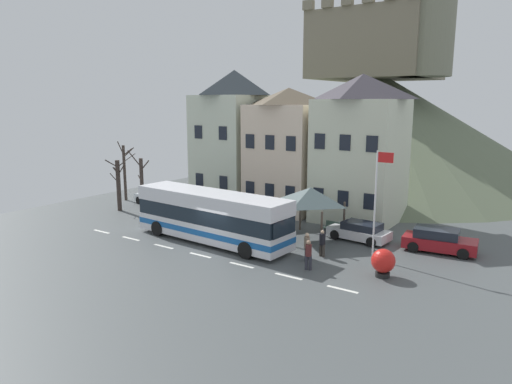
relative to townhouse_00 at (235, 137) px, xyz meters
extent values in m
cube|color=#494E50|center=(7.61, -12.36, -5.79)|extent=(40.00, 60.00, 0.06)
cube|color=silver|center=(-1.39, -13.63, -5.76)|extent=(1.60, 0.20, 0.01)
cube|color=silver|center=(1.61, -13.63, -5.76)|extent=(1.60, 0.20, 0.01)
cube|color=silver|center=(4.61, -13.63, -5.76)|extent=(1.60, 0.20, 0.01)
cube|color=silver|center=(7.61, -13.63, -5.76)|extent=(1.60, 0.20, 0.01)
cube|color=silver|center=(10.61, -13.63, -5.76)|extent=(1.60, 0.20, 0.01)
cube|color=silver|center=(13.61, -13.63, -5.76)|extent=(1.60, 0.20, 0.01)
cube|color=silver|center=(16.61, -13.63, -5.76)|extent=(1.60, 0.20, 0.01)
cube|color=beige|center=(0.00, 0.00, -1.08)|extent=(5.24, 6.72, 9.38)
pyramid|color=#2B3338|center=(0.00, 0.00, 4.69)|extent=(5.24, 6.72, 2.15)
cube|color=black|center=(-1.31, -3.39, -3.52)|extent=(0.80, 0.06, 1.10)
cube|color=black|center=(1.31, -3.39, -3.52)|extent=(0.80, 0.06, 1.10)
cube|color=black|center=(-1.31, -3.39, 0.55)|extent=(0.80, 0.06, 1.10)
cube|color=black|center=(1.31, -3.39, 0.55)|extent=(0.80, 0.06, 1.10)
cube|color=beige|center=(5.85, -0.63, -1.47)|extent=(5.53, 5.46, 8.60)
pyramid|color=brown|center=(5.85, -0.63, 3.50)|extent=(5.53, 5.46, 1.33)
cube|color=black|center=(4.01, -3.39, -3.71)|extent=(0.80, 0.06, 1.10)
cube|color=black|center=(5.85, -3.39, -3.71)|extent=(0.80, 0.06, 1.10)
cube|color=black|center=(7.70, -3.39, -3.71)|extent=(0.80, 0.06, 1.10)
cube|color=black|center=(4.01, -3.39, 0.03)|extent=(0.80, 0.06, 1.10)
cube|color=black|center=(5.85, -3.39, 0.03)|extent=(0.80, 0.06, 1.10)
cube|color=black|center=(7.70, -3.39, 0.03)|extent=(0.80, 0.06, 1.10)
cube|color=beige|center=(11.99, -0.54, -1.25)|extent=(5.78, 5.64, 9.02)
pyramid|color=#3B373F|center=(11.99, -0.54, 4.16)|extent=(5.78, 5.64, 1.80)
cube|color=black|center=(10.07, -3.39, -3.61)|extent=(0.80, 0.06, 1.10)
cube|color=black|center=(11.99, -3.39, -3.61)|extent=(0.80, 0.06, 1.10)
cube|color=black|center=(13.92, -3.39, -3.61)|extent=(0.80, 0.06, 1.10)
cube|color=black|center=(10.07, -3.39, 0.32)|extent=(0.80, 0.06, 1.10)
cube|color=black|center=(11.99, -3.39, 0.32)|extent=(0.80, 0.06, 1.10)
cube|color=black|center=(13.92, -3.39, 0.32)|extent=(0.80, 0.06, 1.10)
cone|color=#5E6A51|center=(5.79, 18.73, 0.35)|extent=(41.11, 41.11, 12.24)
cube|color=#766E5A|center=(5.79, 18.73, 9.00)|extent=(12.08, 12.08, 7.02)
cylinder|color=slate|center=(11.83, 15.71, 9.95)|extent=(5.24, 5.24, 8.90)
cube|color=#766E5A|center=(0.30, 12.69, 12.99)|extent=(1.10, 0.70, 0.96)
cube|color=#766E5A|center=(2.50, 12.69, 12.99)|extent=(1.10, 0.70, 0.96)
cube|color=#766E5A|center=(4.70, 12.69, 12.99)|extent=(1.10, 0.70, 0.96)
cube|color=silver|center=(6.44, -11.15, -4.95)|extent=(11.31, 3.22, 1.13)
cube|color=#1959A5|center=(6.44, -11.15, -4.89)|extent=(11.33, 3.24, 0.36)
cube|color=#19232D|center=(6.44, -11.15, -3.91)|extent=(11.21, 3.17, 0.95)
cube|color=silver|center=(6.44, -11.15, -2.98)|extent=(11.31, 3.22, 0.89)
cube|color=#19232D|center=(12.03, -11.49, -3.91)|extent=(0.19, 2.14, 0.92)
cylinder|color=black|center=(10.30, -10.16, -5.26)|extent=(1.02, 0.34, 1.00)
cylinder|color=black|center=(10.16, -12.60, -5.26)|extent=(1.02, 0.34, 1.00)
cylinder|color=black|center=(2.72, -9.70, -5.26)|extent=(1.02, 0.34, 1.00)
cylinder|color=black|center=(2.57, -12.14, -5.26)|extent=(1.02, 0.34, 1.00)
cylinder|color=#473D33|center=(9.74, -5.48, -4.56)|extent=(0.14, 0.14, 2.40)
cylinder|color=#473D33|center=(13.04, -5.48, -4.56)|extent=(0.14, 0.14, 2.40)
cylinder|color=#473D33|center=(9.74, -8.78, -4.56)|extent=(0.14, 0.14, 2.40)
cylinder|color=#473D33|center=(13.04, -8.78, -4.56)|extent=(0.14, 0.14, 2.40)
pyramid|color=#465658|center=(11.39, -7.13, -2.84)|extent=(3.60, 3.60, 1.05)
cube|color=maroon|center=(19.02, -5.03, -5.24)|extent=(4.34, 2.22, 0.69)
cube|color=#1E232D|center=(18.82, -5.05, -4.63)|extent=(2.66, 1.83, 0.54)
cylinder|color=black|center=(20.30, -4.03, -5.44)|extent=(0.66, 0.27, 0.64)
cylinder|color=black|center=(20.48, -5.71, -5.44)|extent=(0.66, 0.27, 0.64)
cylinder|color=black|center=(17.56, -4.34, -5.44)|extent=(0.66, 0.27, 0.64)
cylinder|color=black|center=(17.75, -6.02, -5.44)|extent=(0.66, 0.27, 0.64)
cube|color=silver|center=(14.12, -5.53, -5.29)|extent=(4.01, 2.06, 0.59)
cube|color=#1E232D|center=(14.32, -5.55, -4.77)|extent=(2.45, 1.72, 0.46)
cylinder|color=black|center=(12.78, -6.25, -5.44)|extent=(0.65, 0.25, 0.64)
cylinder|color=black|center=(12.92, -4.60, -5.44)|extent=(0.65, 0.25, 0.64)
cylinder|color=black|center=(15.33, -6.47, -5.44)|extent=(0.65, 0.25, 0.64)
cylinder|color=black|center=(15.47, -4.81, -5.44)|extent=(0.65, 0.25, 0.64)
cube|color=white|center=(-4.61, -5.30, -5.26)|extent=(4.35, 2.19, 0.64)
cube|color=#1E232D|center=(-4.82, -5.28, -4.66)|extent=(2.66, 1.82, 0.57)
cylinder|color=black|center=(-3.15, -4.56, -5.44)|extent=(0.66, 0.26, 0.64)
cylinder|color=black|center=(-3.31, -6.29, -5.44)|extent=(0.66, 0.26, 0.64)
cylinder|color=black|center=(-5.92, -4.31, -5.44)|extent=(0.66, 0.26, 0.64)
cylinder|color=black|center=(-6.07, -6.04, -5.44)|extent=(0.66, 0.26, 0.64)
cube|color=slate|center=(1.19, -6.03, -5.28)|extent=(4.16, 1.88, 0.60)
cube|color=#1E232D|center=(1.40, -6.04, -4.68)|extent=(2.51, 1.64, 0.60)
cylinder|color=black|center=(-0.19, -6.87, -5.44)|extent=(0.64, 0.21, 0.64)
cylinder|color=black|center=(-0.16, -5.14, -5.44)|extent=(0.64, 0.21, 0.64)
cylinder|color=black|center=(2.54, -6.92, -5.44)|extent=(0.64, 0.21, 0.64)
cylinder|color=black|center=(2.57, -5.19, -5.44)|extent=(0.64, 0.21, 0.64)
cylinder|color=#2D2D38|center=(13.88, -12.24, -5.35)|extent=(0.17, 0.17, 0.83)
cylinder|color=#2D2D38|center=(14.08, -12.17, -5.35)|extent=(0.17, 0.17, 0.83)
cylinder|color=#512323|center=(13.98, -12.20, -4.67)|extent=(0.33, 0.33, 0.63)
sphere|color=#9E7A60|center=(13.98, -12.20, -4.24)|extent=(0.23, 0.23, 0.23)
cylinder|color=black|center=(13.24, -11.05, -5.38)|extent=(0.18, 0.18, 0.76)
cylinder|color=black|center=(13.18, -10.84, -5.38)|extent=(0.18, 0.18, 0.76)
cylinder|color=#7F6B56|center=(13.21, -10.95, -4.71)|extent=(0.32, 0.32, 0.69)
sphere|color=#D1AD89|center=(13.21, -10.95, -4.25)|extent=(0.23, 0.23, 0.23)
cylinder|color=#38332D|center=(13.71, -9.84, -5.38)|extent=(0.17, 0.17, 0.77)
cylinder|color=#38332D|center=(13.50, -9.78, -5.38)|extent=(0.17, 0.17, 0.77)
cylinder|color=black|center=(13.61, -9.81, -4.72)|extent=(0.36, 0.36, 0.66)
sphere|color=#D1AD89|center=(13.61, -9.81, -4.29)|extent=(0.21, 0.21, 0.21)
cube|color=#33473D|center=(12.40, -5.31, -5.31)|extent=(1.66, 0.45, 0.08)
cube|color=#33473D|center=(12.40, -5.08, -5.09)|extent=(1.66, 0.06, 0.40)
cube|color=#2D2D33|center=(11.65, -5.31, -5.54)|extent=(0.08, 0.36, 0.45)
cube|color=#2D2D33|center=(13.15, -5.31, -5.54)|extent=(0.08, 0.36, 0.45)
cylinder|color=silver|center=(16.19, -8.56, -2.65)|extent=(0.10, 0.10, 6.22)
cube|color=red|center=(16.64, -8.56, 0.11)|extent=(0.90, 0.03, 0.56)
cylinder|color=black|center=(17.63, -10.96, -5.64)|extent=(0.74, 0.74, 0.25)
sphere|color=red|center=(17.63, -10.96, -4.90)|extent=(1.23, 1.23, 1.23)
cylinder|color=#382D28|center=(-8.27, -5.61, -3.26)|extent=(0.26, 0.26, 5.00)
cylinder|color=#382D28|center=(-8.01, -5.17, -1.89)|extent=(0.59, 0.94, 0.72)
cylinder|color=#382D28|center=(-7.99, -5.26, -1.40)|extent=(0.68, 0.80, 0.88)
cylinder|color=#382D28|center=(-7.88, -5.47, -1.35)|extent=(0.87, 0.38, 0.68)
cylinder|color=#382D28|center=(-8.69, -5.57, -1.06)|extent=(0.92, 0.18, 1.20)
cylinder|color=#382D28|center=(-2.10, -9.16, -3.46)|extent=(0.28, 0.28, 4.61)
cylinder|color=#382D28|center=(-1.64, -9.19, -1.66)|extent=(1.00, 0.15, 0.86)
cylinder|color=#382D28|center=(-2.37, -9.54, -1.17)|extent=(0.65, 0.85, 1.34)
cylinder|color=#382D28|center=(-2.43, -8.90, -2.45)|extent=(0.73, 0.59, 1.00)
cylinder|color=#382D28|center=(-2.43, -9.03, -2.77)|extent=(0.71, 0.34, 0.51)
cylinder|color=#382D28|center=(-5.43, -8.68, -3.68)|extent=(0.35, 0.35, 4.18)
cylinder|color=#382D28|center=(-5.14, -8.55, -1.92)|extent=(0.65, 0.34, 0.57)
cylinder|color=#382D28|center=(-5.09, -8.63, -2.39)|extent=(0.76, 0.18, 0.95)
cylinder|color=#382D28|center=(-5.49, -9.22, -1.80)|extent=(0.21, 1.13, 0.74)
cylinder|color=#382D28|center=(-5.21, -9.07, -2.37)|extent=(0.53, 0.87, 0.70)
cylinder|color=#382D28|center=(-5.29, -8.95, -2.47)|extent=(0.36, 0.62, 0.76)
cylinder|color=#382D28|center=(-5.53, -8.99, -3.01)|extent=(0.27, 0.69, 0.88)
camera|label=1|loc=(25.14, -33.52, 3.14)|focal=32.95mm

